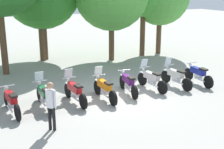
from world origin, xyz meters
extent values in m
plane|color=#9E9B93|center=(0.00, 0.00, 0.00)|extent=(80.00, 80.00, 0.00)
cylinder|color=black|center=(-4.63, 0.81, 0.32)|extent=(0.17, 0.65, 0.64)
cylinder|color=black|center=(-4.45, -0.73, 0.32)|extent=(0.17, 0.65, 0.64)
cube|color=silver|center=(-4.63, 0.81, 0.66)|extent=(0.16, 0.37, 0.04)
cube|color=red|center=(-4.55, 0.09, 0.67)|extent=(0.36, 0.97, 0.30)
cube|color=silver|center=(-4.54, 0.04, 0.40)|extent=(0.26, 0.42, 0.24)
cube|color=black|center=(-4.50, -0.31, 0.86)|extent=(0.29, 0.46, 0.08)
cylinder|color=silver|center=(-4.62, 0.72, 0.64)|extent=(0.08, 0.23, 0.64)
cylinder|color=silver|center=(-4.61, 0.63, 0.97)|extent=(0.62, 0.11, 0.04)
sphere|color=silver|center=(-4.62, 0.76, 0.85)|extent=(0.18, 0.18, 0.16)
cylinder|color=silver|center=(-4.67, -0.28, 0.34)|extent=(0.15, 0.70, 0.07)
cylinder|color=black|center=(-3.27, 0.90, 0.32)|extent=(0.12, 0.64, 0.64)
cylinder|color=black|center=(-3.22, -0.65, 0.32)|extent=(0.12, 0.64, 0.64)
cube|color=silver|center=(-3.27, 0.90, 0.66)|extent=(0.13, 0.36, 0.04)
cube|color=#1E6033|center=(-3.24, 0.18, 0.67)|extent=(0.29, 0.96, 0.30)
cube|color=silver|center=(-3.24, 0.13, 0.40)|extent=(0.23, 0.41, 0.24)
cube|color=black|center=(-3.23, -0.22, 0.86)|extent=(0.25, 0.45, 0.08)
cylinder|color=silver|center=(-3.26, 0.81, 0.64)|extent=(0.06, 0.23, 0.64)
cylinder|color=silver|center=(-3.26, 0.72, 0.97)|extent=(0.62, 0.06, 0.04)
sphere|color=silver|center=(-3.27, 0.85, 0.85)|extent=(0.16, 0.16, 0.16)
cylinder|color=silver|center=(-3.39, -0.18, 0.34)|extent=(0.09, 0.70, 0.07)
cube|color=silver|center=(-3.26, 0.78, 1.17)|extent=(0.36, 0.14, 0.39)
cylinder|color=black|center=(-2.02, 0.82, 0.32)|extent=(0.16, 0.65, 0.64)
cylinder|color=black|center=(-1.88, -0.72, 0.32)|extent=(0.16, 0.65, 0.64)
cube|color=silver|center=(-2.02, 0.82, 0.66)|extent=(0.15, 0.37, 0.04)
cube|color=red|center=(-1.95, 0.10, 0.67)|extent=(0.34, 0.97, 0.30)
cube|color=silver|center=(-1.95, 0.05, 0.40)|extent=(0.25, 0.42, 0.24)
cube|color=black|center=(-1.91, -0.30, 0.86)|extent=(0.28, 0.46, 0.08)
cylinder|color=silver|center=(-2.01, 0.73, 0.64)|extent=(0.07, 0.23, 0.64)
cylinder|color=silver|center=(-2.00, 0.64, 0.97)|extent=(0.62, 0.09, 0.04)
sphere|color=silver|center=(-2.01, 0.77, 0.85)|extent=(0.17, 0.17, 0.16)
cylinder|color=silver|center=(-2.08, -0.26, 0.34)|extent=(0.13, 0.70, 0.07)
cube|color=silver|center=(-2.00, 0.70, 1.17)|extent=(0.37, 0.16, 0.39)
cylinder|color=black|center=(-0.67, 0.64, 0.32)|extent=(0.12, 0.64, 0.64)
cylinder|color=black|center=(-0.63, -0.91, 0.32)|extent=(0.12, 0.64, 0.64)
cube|color=silver|center=(-0.67, 0.64, 0.66)|extent=(0.13, 0.36, 0.04)
cube|color=orange|center=(-0.65, -0.08, 0.67)|extent=(0.29, 0.96, 0.30)
cube|color=silver|center=(-0.65, -0.13, 0.40)|extent=(0.23, 0.41, 0.24)
cube|color=black|center=(-0.64, -0.48, 0.86)|extent=(0.25, 0.45, 0.08)
cylinder|color=silver|center=(-0.67, 0.55, 0.64)|extent=(0.06, 0.23, 0.64)
cylinder|color=silver|center=(-0.66, 0.46, 0.97)|extent=(0.62, 0.05, 0.04)
sphere|color=silver|center=(-0.67, 0.59, 0.85)|extent=(0.16, 0.16, 0.16)
cylinder|color=silver|center=(-0.80, -0.44, 0.34)|extent=(0.09, 0.70, 0.07)
cube|color=silver|center=(-0.67, 0.52, 1.17)|extent=(0.36, 0.14, 0.39)
cylinder|color=black|center=(0.75, 0.88, 0.32)|extent=(0.19, 0.65, 0.64)
cylinder|color=black|center=(0.54, -0.66, 0.32)|extent=(0.19, 0.65, 0.64)
cube|color=silver|center=(0.75, 0.88, 0.66)|extent=(0.17, 0.37, 0.04)
cube|color=#59196B|center=(0.66, 0.16, 0.67)|extent=(0.39, 0.98, 0.30)
cube|color=silver|center=(0.65, 0.11, 0.40)|extent=(0.27, 0.43, 0.24)
cube|color=black|center=(0.60, -0.24, 0.86)|extent=(0.30, 0.47, 0.08)
cylinder|color=silver|center=(0.74, 0.79, 0.64)|extent=(0.08, 0.23, 0.64)
cylinder|color=silver|center=(0.73, 0.70, 0.97)|extent=(0.62, 0.12, 0.04)
sphere|color=silver|center=(0.75, 0.83, 0.85)|extent=(0.18, 0.18, 0.16)
cylinder|color=silver|center=(0.45, -0.16, 0.34)|extent=(0.16, 0.70, 0.07)
cylinder|color=black|center=(1.88, 0.91, 0.32)|extent=(0.16, 0.65, 0.64)
cylinder|color=black|center=(2.01, -0.63, 0.32)|extent=(0.16, 0.65, 0.64)
cube|color=silver|center=(1.88, 0.91, 0.66)|extent=(0.15, 0.37, 0.04)
cube|color=silver|center=(1.94, 0.19, 0.67)|extent=(0.34, 0.97, 0.30)
cube|color=silver|center=(1.95, 0.14, 0.40)|extent=(0.25, 0.42, 0.24)
cube|color=black|center=(1.98, -0.21, 0.86)|extent=(0.28, 0.46, 0.08)
cylinder|color=silver|center=(1.89, 0.82, 0.64)|extent=(0.07, 0.23, 0.64)
cylinder|color=silver|center=(1.89, 0.73, 0.97)|extent=(0.62, 0.09, 0.04)
sphere|color=silver|center=(1.88, 0.86, 0.85)|extent=(0.17, 0.17, 0.16)
cylinder|color=silver|center=(1.81, -0.18, 0.34)|extent=(0.13, 0.70, 0.07)
cube|color=silver|center=(1.89, 0.79, 1.17)|extent=(0.37, 0.16, 0.39)
cylinder|color=black|center=(3.18, 0.75, 0.32)|extent=(0.15, 0.65, 0.64)
cylinder|color=black|center=(3.30, -0.80, 0.32)|extent=(0.15, 0.65, 0.64)
cube|color=silver|center=(3.18, 0.75, 0.66)|extent=(0.15, 0.37, 0.04)
cube|color=silver|center=(3.24, 0.02, 0.67)|extent=(0.33, 0.97, 0.30)
cube|color=silver|center=(3.24, -0.03, 0.40)|extent=(0.25, 0.42, 0.24)
cube|color=black|center=(3.27, -0.38, 0.86)|extent=(0.27, 0.46, 0.08)
cylinder|color=silver|center=(3.19, 0.66, 0.64)|extent=(0.07, 0.23, 0.64)
cylinder|color=silver|center=(3.20, 0.57, 0.97)|extent=(0.62, 0.08, 0.04)
sphere|color=silver|center=(3.19, 0.70, 0.85)|extent=(0.17, 0.17, 0.16)
cylinder|color=silver|center=(3.11, -0.34, 0.34)|extent=(0.12, 0.70, 0.07)
cube|color=silver|center=(3.19, 0.63, 1.17)|extent=(0.37, 0.16, 0.39)
cylinder|color=black|center=(4.58, 0.63, 0.32)|extent=(0.13, 0.64, 0.64)
cylinder|color=black|center=(4.51, -0.91, 0.32)|extent=(0.13, 0.64, 0.64)
cube|color=silver|center=(4.58, 0.63, 0.66)|extent=(0.14, 0.37, 0.04)
cube|color=navy|center=(4.54, -0.09, 0.67)|extent=(0.30, 0.96, 0.30)
cube|color=silver|center=(4.54, -0.14, 0.40)|extent=(0.24, 0.41, 0.24)
cube|color=black|center=(4.52, -0.49, 0.86)|extent=(0.26, 0.45, 0.08)
cylinder|color=silver|center=(4.57, 0.54, 0.64)|extent=(0.06, 0.23, 0.64)
cylinder|color=silver|center=(4.57, 0.45, 0.97)|extent=(0.62, 0.06, 0.04)
sphere|color=silver|center=(4.57, 0.58, 0.85)|extent=(0.17, 0.17, 0.16)
cylinder|color=silver|center=(4.37, -0.43, 0.34)|extent=(0.10, 0.70, 0.07)
cylinder|color=black|center=(-3.56, -1.97, 0.42)|extent=(0.16, 0.16, 0.85)
cylinder|color=black|center=(-3.45, -2.09, 0.42)|extent=(0.16, 0.16, 0.85)
cube|color=silver|center=(-3.51, -2.03, 1.16)|extent=(0.30, 0.30, 0.63)
cylinder|color=silver|center=(-3.61, -1.91, 1.18)|extent=(0.11, 0.11, 0.60)
cylinder|color=silver|center=(-3.40, -2.15, 1.18)|extent=(0.11, 0.11, 0.60)
sphere|color=#A87A5B|center=(-3.51, -2.03, 1.63)|extent=(0.32, 0.32, 0.23)
cylinder|color=brown|center=(-4.01, 6.01, 1.96)|extent=(0.36, 0.36, 3.93)
cylinder|color=brown|center=(-1.34, 8.39, 1.87)|extent=(0.36, 0.36, 3.75)
cylinder|color=brown|center=(-1.11, 8.58, 1.40)|extent=(0.36, 0.36, 2.79)
cylinder|color=brown|center=(2.86, 6.53, 1.34)|extent=(0.36, 0.36, 2.68)
cylinder|color=brown|center=(5.42, 6.82, 1.61)|extent=(0.36, 0.36, 3.22)
cylinder|color=brown|center=(6.88, 6.95, 1.33)|extent=(0.36, 0.36, 2.67)
camera|label=1|loc=(-5.85, -11.67, 4.83)|focal=49.29mm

